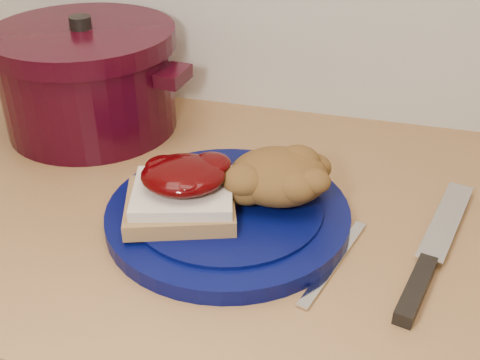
% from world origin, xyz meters
% --- Properties ---
extents(plate, '(0.36, 0.36, 0.02)m').
position_xyz_m(plate, '(0.02, 1.46, 0.91)').
color(plate, '#04083A').
rests_on(plate, wood_countertop).
extents(sandwich, '(0.16, 0.15, 0.06)m').
position_xyz_m(sandwich, '(-0.03, 1.44, 0.95)').
color(sandwich, olive).
rests_on(sandwich, plate).
extents(stuffing_mound, '(0.14, 0.13, 0.06)m').
position_xyz_m(stuffing_mound, '(0.07, 1.50, 0.95)').
color(stuffing_mound, brown).
rests_on(stuffing_mound, plate).
extents(chef_knife, '(0.09, 0.28, 0.02)m').
position_xyz_m(chef_knife, '(0.25, 1.43, 0.91)').
color(chef_knife, black).
rests_on(chef_knife, wood_countertop).
extents(butter_knife, '(0.06, 0.17, 0.00)m').
position_xyz_m(butter_knife, '(0.16, 1.42, 0.90)').
color(butter_knife, silver).
rests_on(butter_knife, wood_countertop).
extents(dutch_oven, '(0.33, 0.30, 0.18)m').
position_xyz_m(dutch_oven, '(-0.26, 1.66, 0.98)').
color(dutch_oven, black).
rests_on(dutch_oven, wood_countertop).
extents(pepper_grinder, '(0.07, 0.07, 0.13)m').
position_xyz_m(pepper_grinder, '(-0.27, 1.66, 0.97)').
color(pepper_grinder, black).
rests_on(pepper_grinder, wood_countertop).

